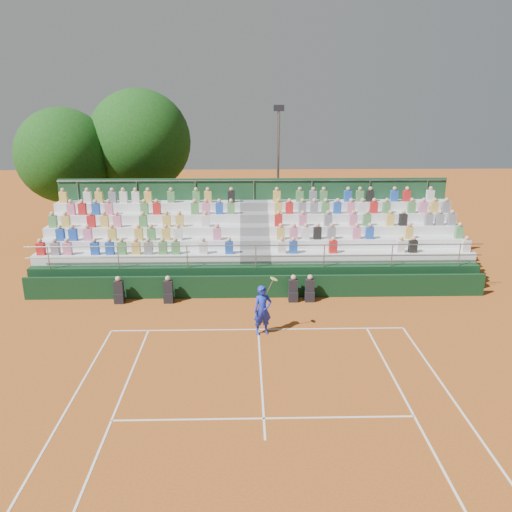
{
  "coord_description": "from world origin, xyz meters",
  "views": [
    {
      "loc": [
        -0.49,
        -17.05,
        8.26
      ],
      "look_at": [
        0.0,
        3.5,
        1.8
      ],
      "focal_mm": 35.0,
      "sensor_mm": 36.0,
      "label": 1
    }
  ],
  "objects_px": {
    "tennis_player": "(263,310)",
    "floodlight_mast": "(278,164)",
    "tree_west": "(64,156)",
    "tree_east": "(140,141)"
  },
  "relations": [
    {
      "from": "tennis_player",
      "to": "tree_west",
      "type": "height_order",
      "value": "tree_west"
    },
    {
      "from": "tree_west",
      "to": "floodlight_mast",
      "type": "bearing_deg",
      "value": 0.07
    },
    {
      "from": "tree_east",
      "to": "floodlight_mast",
      "type": "distance_m",
      "value": 8.53
    },
    {
      "from": "tennis_player",
      "to": "floodlight_mast",
      "type": "xyz_separation_m",
      "value": [
        1.37,
        12.86,
        3.72
      ]
    },
    {
      "from": "tree_west",
      "to": "tree_east",
      "type": "height_order",
      "value": "tree_east"
    },
    {
      "from": "tree_west",
      "to": "tree_east",
      "type": "bearing_deg",
      "value": 20.32
    },
    {
      "from": "tennis_player",
      "to": "tree_east",
      "type": "relative_size",
      "value": 0.25
    },
    {
      "from": "tree_west",
      "to": "tree_east",
      "type": "distance_m",
      "value": 4.46
    },
    {
      "from": "tennis_player",
      "to": "floodlight_mast",
      "type": "relative_size",
      "value": 0.28
    },
    {
      "from": "tennis_player",
      "to": "tree_west",
      "type": "bearing_deg",
      "value": 130.76
    }
  ]
}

